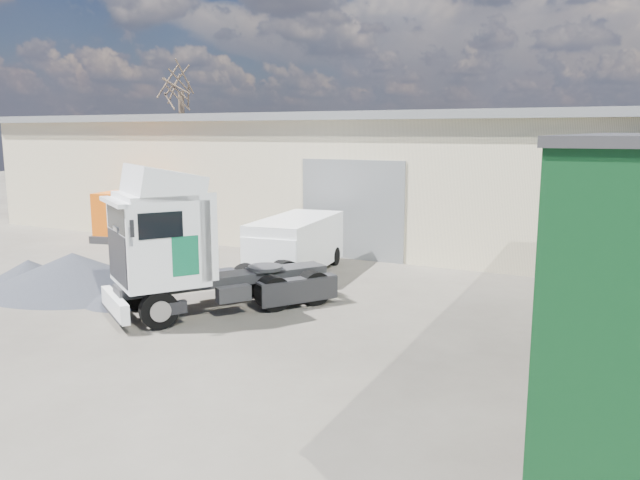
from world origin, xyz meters
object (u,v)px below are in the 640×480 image
at_px(orange_skip, 137,220).
at_px(bare_tree, 180,75).
at_px(panel_van, 294,245).
at_px(tractor_unit, 188,251).

bearing_deg(orange_skip, bare_tree, 108.12).
bearing_deg(orange_skip, panel_van, -26.64).
distance_m(tractor_unit, orange_skip, 11.47).
distance_m(bare_tree, orange_skip, 14.42).
relative_size(bare_tree, orange_skip, 2.61).
bearing_deg(bare_tree, tractor_unit, -50.15).
distance_m(bare_tree, tractor_unit, 24.54).
bearing_deg(bare_tree, panel_van, -40.47).
xyz_separation_m(tractor_unit, orange_skip, (-8.77, 7.36, -0.70)).
bearing_deg(panel_van, bare_tree, 131.78).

